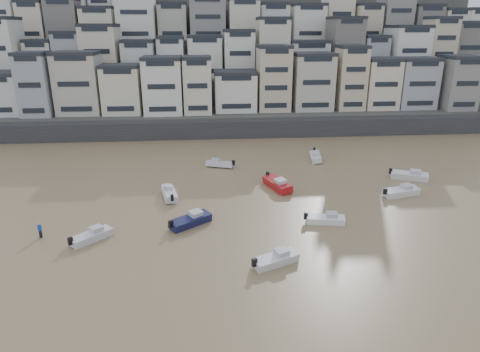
{
  "coord_description": "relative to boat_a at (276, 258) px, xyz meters",
  "views": [
    {
      "loc": [
        4.57,
        -19.39,
        21.54
      ],
      "look_at": [
        8.8,
        30.0,
        4.0
      ],
      "focal_mm": 32.0,
      "sensor_mm": 36.0,
      "label": 1
    }
  ],
  "objects": [
    {
      "name": "boat_f",
      "position": [
        -11.24,
        17.78,
        0.04
      ],
      "size": [
        2.82,
        5.55,
        1.45
      ],
      "primitive_type": null,
      "rotation": [
        0.0,
        0.0,
        1.79
      ],
      "color": "silver",
      "rests_on": "ground"
    },
    {
      "name": "person_blue",
      "position": [
        -24.22,
        7.59,
        0.19
      ],
      "size": [
        0.44,
        0.44,
        1.74
      ],
      "primitive_type": null,
      "color": "#1543A4",
      "rests_on": "ground"
    },
    {
      "name": "boat_g",
      "position": [
        23.57,
        21.9,
        0.09
      ],
      "size": [
        5.94,
        3.99,
        1.55
      ],
      "primitive_type": null,
      "rotation": [
        0.0,
        0.0,
        -0.42
      ],
      "color": "silver",
      "rests_on": "ground"
    },
    {
      "name": "boat_h",
      "position": [
        -4.1,
        30.18,
        -0.02
      ],
      "size": [
        5.11,
        3.11,
        1.33
      ],
      "primitive_type": null,
      "rotation": [
        0.0,
        0.0,
        2.8
      ],
      "color": "silver",
      "rests_on": "ground"
    },
    {
      "name": "boat_j",
      "position": [
        -18.63,
        6.46,
        -0.01
      ],
      "size": [
        4.63,
        4.57,
        1.34
      ],
      "primitive_type": null,
      "rotation": [
        0.0,
        0.0,
        0.77
      ],
      "color": "silver",
      "rests_on": "ground"
    },
    {
      "name": "boat_b",
      "position": [
        7.18,
        8.4,
        -0.03
      ],
      "size": [
        4.95,
        2.36,
        1.3
      ],
      "primitive_type": null,
      "rotation": [
        0.0,
        0.0,
        -0.18
      ],
      "color": "white",
      "rests_on": "ground"
    },
    {
      "name": "harbor_wall",
      "position": [
        -0.98,
        49.22,
        1.07
      ],
      "size": [
        140.0,
        3.0,
        3.5
      ],
      "primitive_type": "cube",
      "color": "#38383A",
      "rests_on": "ground"
    },
    {
      "name": "boat_d",
      "position": [
        19.55,
        15.79,
        0.07
      ],
      "size": [
        5.76,
        3.12,
        1.5
      ],
      "primitive_type": null,
      "rotation": [
        0.0,
        0.0,
        0.26
      ],
      "color": "silver",
      "rests_on": "ground"
    },
    {
      "name": "boat_c",
      "position": [
        -8.26,
        9.24,
        0.07
      ],
      "size": [
        5.48,
        4.79,
        1.51
      ],
      "primitive_type": null,
      "rotation": [
        0.0,
        0.0,
        0.65
      ],
      "color": "#13163D",
      "rests_on": "ground"
    },
    {
      "name": "person_pink",
      "position": [
        4.44,
        18.9,
        0.19
      ],
      "size": [
        0.44,
        0.44,
        1.74
      ],
      "primitive_type": null,
      "color": "#DB9B9F",
      "rests_on": "ground"
    },
    {
      "name": "boat_e",
      "position": [
        3.53,
        19.93,
        0.16
      ],
      "size": [
        3.94,
        6.52,
        1.69
      ],
      "primitive_type": null,
      "rotation": [
        0.0,
        0.0,
        -1.24
      ],
      "color": "#A01316",
      "rests_on": "ground"
    },
    {
      "name": "hillside",
      "position": [
        3.75,
        89.06,
        12.33
      ],
      "size": [
        141.04,
        66.0,
        50.0
      ],
      "color": "#4C4C47",
      "rests_on": "ground"
    },
    {
      "name": "boat_a",
      "position": [
        0.0,
        0.0,
        0.0
      ],
      "size": [
        5.23,
        3.59,
        1.37
      ],
      "primitive_type": null,
      "rotation": [
        0.0,
        0.0,
        0.43
      ],
      "color": "silver",
      "rests_on": "ground"
    },
    {
      "name": "boat_i",
      "position": [
        12.18,
        32.49,
        0.06
      ],
      "size": [
        2.63,
        5.68,
        1.49
      ],
      "primitive_type": null,
      "rotation": [
        0.0,
        0.0,
        -1.73
      ],
      "color": "silver",
      "rests_on": "ground"
    }
  ]
}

